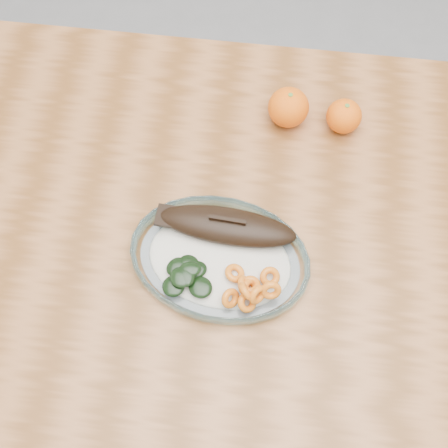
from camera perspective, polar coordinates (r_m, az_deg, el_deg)
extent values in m
plane|color=slate|center=(1.66, 2.72, -11.17)|extent=(3.00, 3.00, 0.00)
cube|color=brown|center=(0.97, 4.57, -0.83)|extent=(1.20, 0.80, 0.04)
cylinder|color=brown|center=(1.55, -15.80, 7.10)|extent=(0.06, 0.06, 0.71)
ellipsoid|color=white|center=(0.92, -0.44, -3.73)|extent=(0.57, 0.44, 0.01)
torus|color=#92D3E3|center=(0.91, -0.45, -3.50)|extent=(0.59, 0.59, 0.03)
ellipsoid|color=white|center=(0.90, -0.45, -3.32)|extent=(0.51, 0.38, 0.02)
ellipsoid|color=black|center=(0.90, 0.35, 0.21)|extent=(0.23, 0.08, 0.04)
ellipsoid|color=black|center=(0.91, 0.35, 0.03)|extent=(0.20, 0.07, 0.02)
cube|color=black|center=(0.91, -5.71, 1.21)|extent=(0.04, 0.04, 0.01)
cube|color=black|center=(0.89, 0.36, 0.69)|extent=(0.06, 0.01, 0.02)
torus|color=#BF590D|center=(0.87, 2.05, -5.89)|extent=(0.03, 0.04, 0.04)
torus|color=#BF590D|center=(0.87, 2.73, -5.96)|extent=(0.05, 0.05, 0.03)
torus|color=#BF590D|center=(0.86, 2.40, -7.65)|extent=(0.04, 0.05, 0.03)
torus|color=#BF590D|center=(0.86, 0.66, -7.25)|extent=(0.04, 0.04, 0.03)
torus|color=#BF590D|center=(0.88, 1.11, -4.66)|extent=(0.05, 0.05, 0.02)
torus|color=#BF590D|center=(0.87, 2.67, -6.21)|extent=(0.04, 0.05, 0.04)
torus|color=#BF590D|center=(0.87, 2.69, -5.98)|extent=(0.05, 0.05, 0.03)
torus|color=#BF590D|center=(0.88, 4.76, -5.03)|extent=(0.05, 0.05, 0.03)
torus|color=#BF590D|center=(0.85, 2.31, -6.51)|extent=(0.04, 0.03, 0.04)
torus|color=#BF590D|center=(0.86, 4.87, -6.40)|extent=(0.04, 0.03, 0.04)
torus|color=#BF590D|center=(0.85, 3.49, -6.86)|extent=(0.04, 0.04, 0.04)
ellipsoid|color=black|center=(0.87, -2.46, -6.10)|extent=(0.05, 0.05, 0.01)
ellipsoid|color=black|center=(0.89, -4.92, -3.98)|extent=(0.05, 0.05, 0.01)
ellipsoid|color=black|center=(0.88, -2.93, -4.29)|extent=(0.04, 0.04, 0.01)
ellipsoid|color=black|center=(0.88, -4.13, -4.98)|extent=(0.04, 0.04, 0.01)
ellipsoid|color=black|center=(0.88, -5.24, -5.98)|extent=(0.04, 0.04, 0.01)
ellipsoid|color=black|center=(0.89, -3.71, -3.79)|extent=(0.05, 0.05, 0.01)
ellipsoid|color=black|center=(0.87, -3.54, -4.27)|extent=(0.04, 0.03, 0.01)
ellipsoid|color=black|center=(0.87, -4.49, -5.08)|extent=(0.05, 0.05, 0.01)
ellipsoid|color=black|center=(0.87, -3.95, -4.94)|extent=(0.04, 0.04, 0.01)
sphere|color=#DC4104|center=(1.04, 6.56, 11.69)|extent=(0.07, 0.07, 0.07)
sphere|color=#DC4104|center=(1.05, 12.08, 10.66)|extent=(0.06, 0.06, 0.06)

